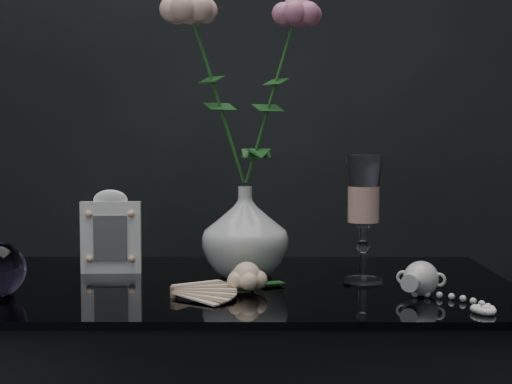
# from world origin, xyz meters

# --- Properties ---
(vase) EXTENTS (0.17, 0.17, 0.17)m
(vase) POSITION_xyz_m (0.06, 0.11, 0.84)
(vase) COLOR silver
(vase) RESTS_ON table
(wine_glass) EXTENTS (0.08, 0.08, 0.22)m
(wine_glass) POSITION_xyz_m (0.26, 0.05, 0.87)
(wine_glass) COLOR white
(wine_glass) RESTS_ON table
(picture_frame) EXTENTS (0.12, 0.09, 0.16)m
(picture_frame) POSITION_xyz_m (-0.20, 0.15, 0.84)
(picture_frame) COLOR white
(picture_frame) RESTS_ON table
(paper_fan) EXTENTS (0.24, 0.22, 0.02)m
(paper_fan) POSITION_xyz_m (-0.05, -0.08, 0.77)
(paper_fan) COLOR #FBEAC9
(paper_fan) RESTS_ON table
(loose_rose) EXTENTS (0.13, 0.16, 0.05)m
(loose_rose) POSITION_xyz_m (0.06, -0.03, 0.79)
(loose_rose) COLOR #FFCDA4
(loose_rose) RESTS_ON table
(pearl_jar) EXTENTS (0.26, 0.26, 0.06)m
(pearl_jar) POSITION_xyz_m (0.34, -0.06, 0.79)
(pearl_jar) COLOR silver
(pearl_jar) RESTS_ON table
(roses) EXTENTS (0.27, 0.11, 0.40)m
(roses) POSITION_xyz_m (0.05, 0.11, 1.13)
(roses) COLOR #FFB8A4
(roses) RESTS_ON vase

